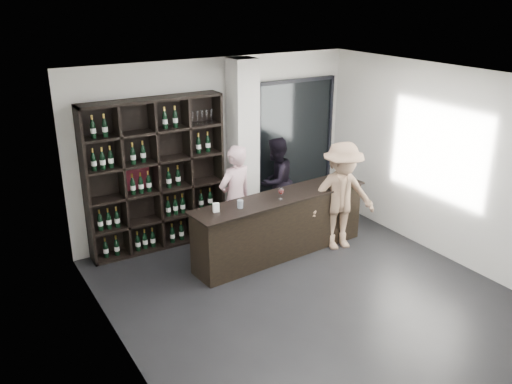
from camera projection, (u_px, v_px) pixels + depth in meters
floor at (313, 299)px, 7.28m from camera, size 5.00×5.50×0.01m
wine_shelf at (156, 176)px, 8.36m from camera, size 2.20×0.35×2.40m
structural_column at (243, 148)px, 8.92m from camera, size 0.40×0.40×2.90m
glass_panel at (295, 138)px, 9.69m from camera, size 1.60×0.08×2.10m
tasting_counter at (281, 225)px, 8.34m from camera, size 2.97×0.62×0.97m
taster_pink at (235, 199)px, 8.39m from camera, size 0.70×0.54×1.71m
taster_black at (275, 181)px, 9.39m from camera, size 0.92×0.83×1.55m
customer at (341, 196)px, 8.44m from camera, size 1.24×0.89×1.74m
wine_glass at (281, 193)px, 8.00m from camera, size 0.10×0.10×0.21m
spit_cup at (240, 204)px, 7.71m from camera, size 0.11×0.11×0.12m
napkin_stack at (328, 183)px, 8.68m from camera, size 0.15×0.15×0.02m
card_stand at (216, 208)px, 7.56m from camera, size 0.09×0.06×0.13m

